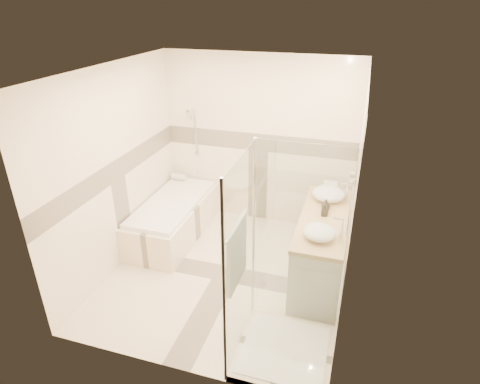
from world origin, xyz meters
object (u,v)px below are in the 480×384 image
(vessel_sink_near, at_px, (328,194))
(amenity_bottle_b, at_px, (326,205))
(shower_enclosure, at_px, (276,308))
(bathtub, at_px, (173,217))
(vanity, at_px, (322,247))
(amenity_bottle_a, at_px, (325,209))
(vessel_sink_far, at_px, (319,232))

(vessel_sink_near, height_order, amenity_bottle_b, vessel_sink_near)
(shower_enclosure, xyz_separation_m, amenity_bottle_b, (0.27, 1.44, 0.42))
(shower_enclosure, height_order, amenity_bottle_b, shower_enclosure)
(bathtub, height_order, vanity, vanity)
(vessel_sink_near, xyz_separation_m, amenity_bottle_b, (0.00, -0.29, -0.01))
(vanity, bearing_deg, shower_enclosure, -102.97)
(shower_enclosure, distance_m, vessel_sink_near, 1.80)
(vanity, distance_m, amenity_bottle_b, 0.52)
(vanity, bearing_deg, vessel_sink_near, 92.49)
(bathtub, relative_size, amenity_bottle_a, 10.47)
(vessel_sink_near, bearing_deg, amenity_bottle_a, -90.00)
(shower_enclosure, xyz_separation_m, vessel_sink_far, (0.27, 0.80, 0.42))
(bathtub, relative_size, amenity_bottle_b, 12.07)
(amenity_bottle_a, relative_size, amenity_bottle_b, 1.15)
(shower_enclosure, relative_size, vessel_sink_far, 5.75)
(shower_enclosure, distance_m, amenity_bottle_a, 1.40)
(amenity_bottle_a, height_order, amenity_bottle_b, amenity_bottle_a)
(vanity, height_order, amenity_bottle_a, amenity_bottle_a)
(bathtub, xyz_separation_m, vanity, (2.15, -0.35, 0.12))
(bathtub, height_order, amenity_bottle_a, amenity_bottle_a)
(vessel_sink_far, relative_size, amenity_bottle_a, 2.18)
(vessel_sink_near, bearing_deg, bathtub, -177.04)
(bathtub, xyz_separation_m, amenity_bottle_b, (2.13, -0.18, 0.61))
(vanity, relative_size, amenity_bottle_a, 9.98)
(vessel_sink_near, height_order, vessel_sink_far, vessel_sink_near)
(vanity, distance_m, vessel_sink_far, 0.68)
(shower_enclosure, bearing_deg, bathtub, 138.90)
(amenity_bottle_a, distance_m, amenity_bottle_b, 0.14)
(bathtub, xyz_separation_m, shower_enclosure, (1.86, -1.62, 0.20))
(vanity, height_order, amenity_bottle_b, amenity_bottle_b)
(bathtub, xyz_separation_m, vessel_sink_far, (2.13, -0.82, 0.61))
(amenity_bottle_b, bearing_deg, vanity, -83.25)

